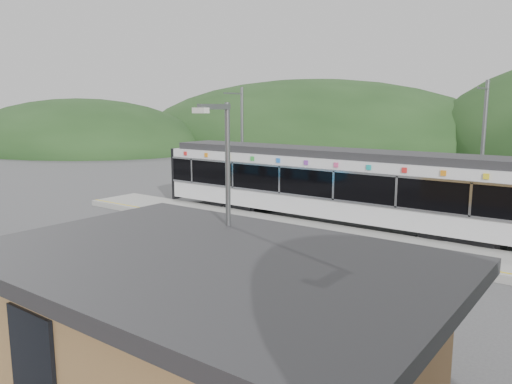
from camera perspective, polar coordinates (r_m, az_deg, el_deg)
The scene contains 9 objects.
ground at distance 20.88m, azimuth -1.06°, elevation -6.42°, with size 120.00×120.00×0.00m, color #4C4C4F.
hills at distance 22.76m, azimuth 19.98°, elevation -5.66°, with size 146.00×149.00×26.00m.
platform at distance 23.45m, azimuth 3.89°, elevation -4.26°, with size 26.00×3.20×0.30m, color #9E9E99.
yellow_line at distance 22.36m, azimuth 2.09°, elevation -4.53°, with size 26.00×0.10×0.01m, color yellow.
train at distance 24.83m, azimuth 9.46°, elevation 0.92°, with size 20.44×3.01×3.74m.
catenary_mast_west at distance 31.19m, azimuth -1.64°, elevation 5.75°, with size 0.18×1.80×7.00m.
catenary_mast_east at distance 25.08m, azimuth 24.42°, elevation 3.92°, with size 0.18×1.80×7.00m.
station_shelter at distance 10.22m, azimuth -5.49°, elevation -14.88°, with size 9.20×6.20×3.00m.
lamp_post at distance 11.76m, azimuth -3.59°, elevation -1.46°, with size 0.35×1.04×5.90m.
Camera 1 is at (12.27, -15.86, 5.80)m, focal length 35.00 mm.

